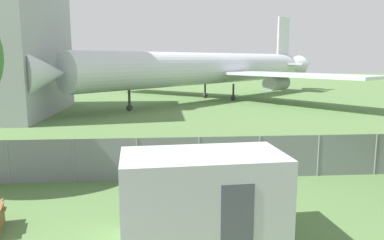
% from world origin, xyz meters
% --- Properties ---
extents(perimeter_fence, '(56.07, 0.07, 1.78)m').
position_xyz_m(perimeter_fence, '(-0.00, 10.47, 0.89)').
color(perimeter_fence, gray).
rests_on(perimeter_fence, ground).
extents(airplane, '(35.54, 34.28, 11.17)m').
position_xyz_m(airplane, '(7.08, 40.52, 3.77)').
color(airplane, silver).
rests_on(airplane, ground).
extents(portable_cabin, '(4.53, 2.59, 2.45)m').
position_xyz_m(portable_cabin, '(2.12, 5.19, 1.22)').
color(portable_cabin, silver).
rests_on(portable_cabin, ground).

